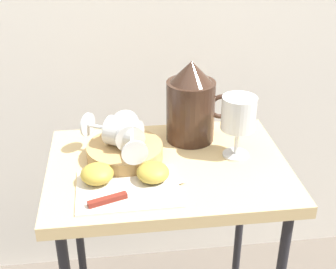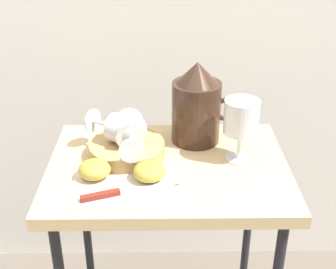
{
  "view_description": "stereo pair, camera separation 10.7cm",
  "coord_description": "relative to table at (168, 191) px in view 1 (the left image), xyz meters",
  "views": [
    {
      "loc": [
        -0.12,
        -0.94,
        1.3
      ],
      "look_at": [
        0.0,
        0.0,
        0.79
      ],
      "focal_mm": 49.48,
      "sensor_mm": 36.0,
      "label": 1
    },
    {
      "loc": [
        -0.01,
        -0.94,
        1.3
      ],
      "look_at": [
        0.0,
        0.0,
        0.79
      ],
      "focal_mm": 49.48,
      "sensor_mm": 36.0,
      "label": 2
    }
  ],
  "objects": [
    {
      "name": "linen_napkin",
      "position": [
        -0.1,
        -0.09,
        0.08
      ],
      "size": [
        0.23,
        0.17,
        0.0
      ],
      "primitive_type": "cube",
      "rotation": [
        0.0,
        0.0,
        0.01
      ],
      "color": "silver",
      "rests_on": "table"
    },
    {
      "name": "apple_half_left",
      "position": [
        -0.17,
        -0.06,
        0.1
      ],
      "size": [
        0.07,
        0.07,
        0.04
      ],
      "primitive_type": "ellipsoid",
      "color": "#B29938",
      "rests_on": "linen_napkin"
    },
    {
      "name": "wine_glass_tipped_far",
      "position": [
        -0.11,
        0.04,
        0.15
      ],
      "size": [
        0.15,
        0.13,
        0.07
      ],
      "color": "silver",
      "rests_on": "basket_tray"
    },
    {
      "name": "table",
      "position": [
        0.0,
        0.0,
        0.0
      ],
      "size": [
        0.57,
        0.42,
        0.71
      ],
      "color": "tan",
      "rests_on": "ground_plane"
    },
    {
      "name": "knife",
      "position": [
        -0.11,
        -0.13,
        0.09
      ],
      "size": [
        0.21,
        0.09,
        0.01
      ],
      "color": "silver",
      "rests_on": "linen_napkin"
    },
    {
      "name": "wine_glass_tipped_near",
      "position": [
        -0.09,
        0.04,
        0.15
      ],
      "size": [
        0.08,
        0.16,
        0.07
      ],
      "color": "silver",
      "rests_on": "basket_tray"
    },
    {
      "name": "wine_glass_upright",
      "position": [
        0.17,
        0.02,
        0.19
      ],
      "size": [
        0.08,
        0.08,
        0.16
      ],
      "color": "silver",
      "rests_on": "table"
    },
    {
      "name": "apple_half_right",
      "position": [
        -0.04,
        -0.07,
        0.1
      ],
      "size": [
        0.07,
        0.07,
        0.04
      ],
      "primitive_type": "ellipsoid",
      "color": "#B29938",
      "rests_on": "linen_napkin"
    },
    {
      "name": "pitcher",
      "position": [
        0.07,
        0.12,
        0.17
      ],
      "size": [
        0.18,
        0.12,
        0.21
      ],
      "color": "#382319",
      "rests_on": "table"
    },
    {
      "name": "basket_tray",
      "position": [
        -0.1,
        0.04,
        0.1
      ],
      "size": [
        0.18,
        0.18,
        0.03
      ],
      "primitive_type": "cylinder",
      "color": "tan",
      "rests_on": "table"
    }
  ]
}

